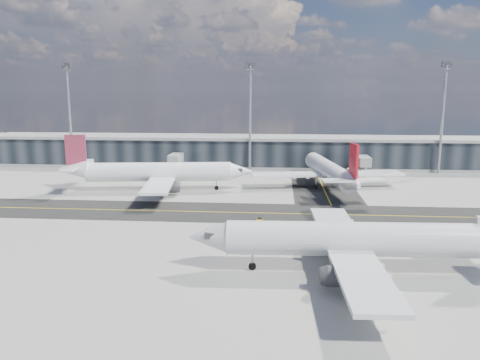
{
  "coord_description": "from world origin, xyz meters",
  "views": [
    {
      "loc": [
        7.64,
        -77.81,
        22.13
      ],
      "look_at": [
        0.47,
        9.23,
        5.0
      ],
      "focal_mm": 35.0,
      "sensor_mm": 36.0,
      "label": 1
    }
  ],
  "objects_px": {
    "airliner_redtail": "(329,171)",
    "service_van": "(362,177)",
    "airliner_near": "(361,240)",
    "baggage_tug": "(256,223)",
    "airliner_af": "(156,172)"
  },
  "relations": [
    {
      "from": "airliner_redtail",
      "to": "baggage_tug",
      "type": "xyz_separation_m",
      "value": [
        -14.77,
        -31.88,
        -3.14
      ]
    },
    {
      "from": "airliner_redtail",
      "to": "baggage_tug",
      "type": "height_order",
      "value": "airliner_redtail"
    },
    {
      "from": "airliner_af",
      "to": "baggage_tug",
      "type": "relative_size",
      "value": 15.14
    },
    {
      "from": "airliner_near",
      "to": "baggage_tug",
      "type": "bearing_deg",
      "value": 36.31
    },
    {
      "from": "airliner_af",
      "to": "airliner_near",
      "type": "height_order",
      "value": "airliner_near"
    },
    {
      "from": "airliner_near",
      "to": "baggage_tug",
      "type": "xyz_separation_m",
      "value": [
        -13.52,
        17.1,
        -3.28
      ]
    },
    {
      "from": "airliner_redtail",
      "to": "service_van",
      "type": "distance_m",
      "value": 14.43
    },
    {
      "from": "airliner_near",
      "to": "service_van",
      "type": "distance_m",
      "value": 60.67
    },
    {
      "from": "airliner_redtail",
      "to": "airliner_near",
      "type": "bearing_deg",
      "value": -100.69
    },
    {
      "from": "airliner_af",
      "to": "service_van",
      "type": "bearing_deg",
      "value": 101.45
    },
    {
      "from": "airliner_redtail",
      "to": "airliner_near",
      "type": "relative_size",
      "value": 0.97
    },
    {
      "from": "airliner_af",
      "to": "service_van",
      "type": "relative_size",
      "value": 8.54
    },
    {
      "from": "baggage_tug",
      "to": "airliner_redtail",
      "type": "bearing_deg",
      "value": 149.93
    },
    {
      "from": "airliner_redtail",
      "to": "airliner_near",
      "type": "xyz_separation_m",
      "value": [
        -1.24,
        -48.98,
        0.14
      ]
    },
    {
      "from": "airliner_near",
      "to": "service_van",
      "type": "xyz_separation_m",
      "value": [
        10.34,
        59.68,
        -3.44
      ]
    }
  ]
}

